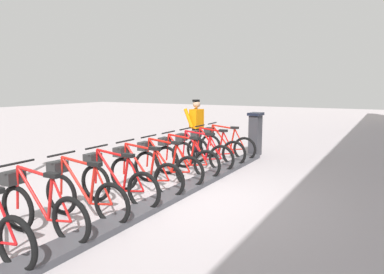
% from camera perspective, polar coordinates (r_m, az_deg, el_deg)
% --- Properties ---
extents(ground_plane, '(60.00, 60.00, 0.00)m').
position_cam_1_polar(ground_plane, '(6.87, -2.60, -9.32)').
color(ground_plane, '#B2A7A9').
extents(dock_rail_base, '(0.44, 8.48, 0.10)m').
position_cam_1_polar(dock_rail_base, '(6.85, -2.60, -8.92)').
color(dock_rail_base, '#47474C').
rests_on(dock_rail_base, ground).
extents(payment_kiosk, '(0.36, 0.52, 1.28)m').
position_cam_1_polar(payment_kiosk, '(10.81, 10.02, 0.59)').
color(payment_kiosk, '#38383D').
rests_on(payment_kiosk, ground).
extents(bike_docked_0, '(1.72, 0.54, 1.02)m').
position_cam_1_polar(bike_docked_0, '(10.20, 5.22, -1.11)').
color(bike_docked_0, black).
rests_on(bike_docked_0, ground).
extents(bike_docked_1, '(1.72, 0.54, 1.02)m').
position_cam_1_polar(bike_docked_1, '(9.51, 3.33, -1.76)').
color(bike_docked_1, black).
rests_on(bike_docked_1, ground).
extents(bike_docked_2, '(1.72, 0.54, 1.02)m').
position_cam_1_polar(bike_docked_2, '(8.84, 1.14, -2.51)').
color(bike_docked_2, black).
rests_on(bike_docked_2, ground).
extents(bike_docked_3, '(1.72, 0.54, 1.02)m').
position_cam_1_polar(bike_docked_3, '(8.18, -1.40, -3.37)').
color(bike_docked_3, black).
rests_on(bike_docked_3, ground).
extents(bike_docked_4, '(1.72, 0.54, 1.02)m').
position_cam_1_polar(bike_docked_4, '(7.55, -4.38, -4.37)').
color(bike_docked_4, black).
rests_on(bike_docked_4, ground).
extents(bike_docked_5, '(1.72, 0.54, 1.02)m').
position_cam_1_polar(bike_docked_5, '(6.94, -7.91, -5.54)').
color(bike_docked_5, black).
rests_on(bike_docked_5, ground).
extents(bike_docked_6, '(1.72, 0.54, 1.02)m').
position_cam_1_polar(bike_docked_6, '(6.36, -12.12, -6.90)').
color(bike_docked_6, black).
rests_on(bike_docked_6, ground).
extents(bike_docked_7, '(1.72, 0.54, 1.02)m').
position_cam_1_polar(bike_docked_7, '(5.83, -17.15, -8.46)').
color(bike_docked_7, black).
rests_on(bike_docked_7, ground).
extents(bike_docked_8, '(1.72, 0.54, 1.02)m').
position_cam_1_polar(bike_docked_8, '(5.36, -23.18, -10.23)').
color(bike_docked_8, black).
rests_on(bike_docked_8, ground).
extents(worker_near_rack, '(0.51, 0.66, 1.66)m').
position_cam_1_polar(worker_near_rack, '(10.65, 0.68, 1.91)').
color(worker_near_rack, white).
rests_on(worker_near_rack, ground).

